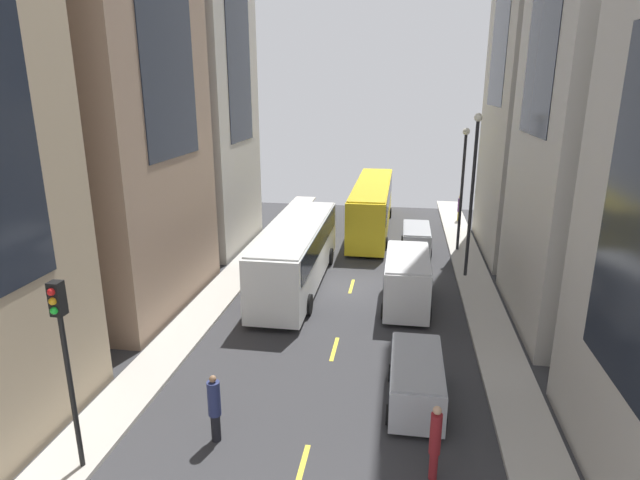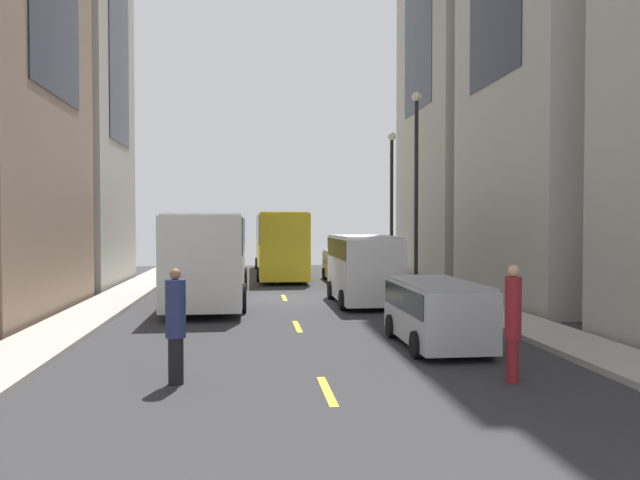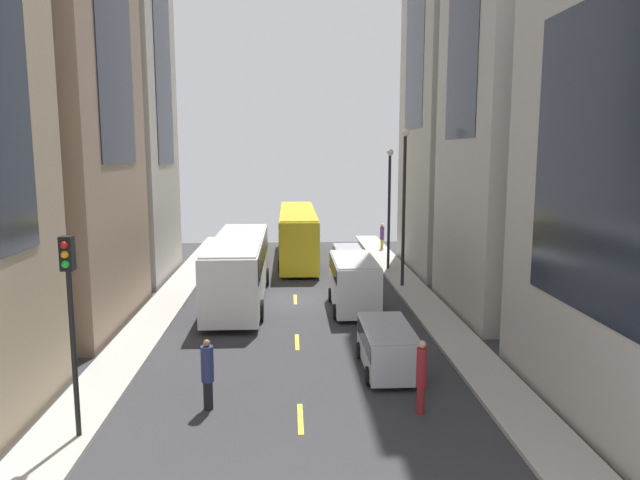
{
  "view_description": "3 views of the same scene",
  "coord_description": "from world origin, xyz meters",
  "views": [
    {
      "loc": [
        2.43,
        -25.94,
        10.3
      ],
      "look_at": [
        -1.96,
        1.52,
        2.05
      ],
      "focal_mm": 29.27,
      "sensor_mm": 36.0,
      "label": 1
    },
    {
      "loc": [
        -1.39,
        -25.04,
        3.06
      ],
      "look_at": [
        1.37,
        -0.91,
        2.38
      ],
      "focal_mm": 34.72,
      "sensor_mm": 36.0,
      "label": 2
    },
    {
      "loc": [
        -0.28,
        -30.38,
        7.82
      ],
      "look_at": [
        1.46,
        2.98,
        2.71
      ],
      "focal_mm": 33.25,
      "sensor_mm": 36.0,
      "label": 3
    }
  ],
  "objects": [
    {
      "name": "lane_stripe_4",
      "position": [
        0.0,
        7.0,
        0.01
      ],
      "size": [
        0.16,
        2.0,
        0.01
      ],
      "primitive_type": "cube",
      "color": "yellow",
      "rests_on": "ground"
    },
    {
      "name": "lane_stripe_3",
      "position": [
        0.0,
        0.0,
        0.01
      ],
      "size": [
        0.16,
        2.0,
        0.01
      ],
      "primitive_type": "cube",
      "color": "yellow",
      "rests_on": "ground"
    },
    {
      "name": "pedestrian_crossing_mid",
      "position": [
        6.93,
        14.86,
        1.23
      ],
      "size": [
        0.32,
        0.32,
        2.01
      ],
      "rotation": [
        0.0,
        0.0,
        1.55
      ],
      "color": "gold",
      "rests_on": "ground"
    },
    {
      "name": "pedestrian_crossing_near",
      "position": [
        3.6,
        -13.8,
        1.22
      ],
      "size": [
        0.31,
        0.31,
        2.26
      ],
      "rotation": [
        0.0,
        0.0,
        2.76
      ],
      "color": "maroon",
      "rests_on": "ground"
    },
    {
      "name": "lane_stripe_1",
      "position": [
        0.0,
        -14.0,
        0.01
      ],
      "size": [
        0.16,
        2.0,
        0.01
      ],
      "primitive_type": "cube",
      "color": "yellow",
      "rests_on": "ground"
    },
    {
      "name": "streetlamp_far",
      "position": [
        6.13,
        7.21,
        4.82
      ],
      "size": [
        0.44,
        0.44,
        7.71
      ],
      "color": "black",
      "rests_on": "ground"
    },
    {
      "name": "streetlamp_near",
      "position": [
        6.13,
        2.33,
        5.4
      ],
      "size": [
        0.44,
        0.44,
        8.81
      ],
      "color": "black",
      "rests_on": "ground"
    },
    {
      "name": "delivery_van_white",
      "position": [
        2.86,
        -2.17,
        1.51
      ],
      "size": [
        2.25,
        5.18,
        2.58
      ],
      "color": "white",
      "rests_on": "ground"
    },
    {
      "name": "lane_stripe_6",
      "position": [
        0.0,
        21.0,
        0.01
      ],
      "size": [
        0.16,
        2.0,
        0.01
      ],
      "primitive_type": "cube",
      "color": "yellow",
      "rests_on": "ground"
    },
    {
      "name": "lane_stripe_5",
      "position": [
        0.0,
        14.0,
        0.01
      ],
      "size": [
        0.16,
        2.0,
        0.01
      ],
      "primitive_type": "cube",
      "color": "yellow",
      "rests_on": "ground"
    },
    {
      "name": "pedestrian_walking_far",
      "position": [
        -2.78,
        -13.19,
        1.16
      ],
      "size": [
        0.38,
        0.38,
        2.2
      ],
      "rotation": [
        0.0,
        0.0,
        0.56
      ],
      "color": "black",
      "rests_on": "ground"
    },
    {
      "name": "lane_stripe_2",
      "position": [
        0.0,
        -7.0,
        0.01
      ],
      "size": [
        0.16,
        2.0,
        0.01
      ],
      "primitive_type": "cube",
      "color": "yellow",
      "rests_on": "ground"
    },
    {
      "name": "city_bus_white",
      "position": [
        -2.91,
        -0.23,
        2.01
      ],
      "size": [
        2.8,
        11.72,
        3.35
      ],
      "color": "silver",
      "rests_on": "ground"
    },
    {
      "name": "sidewalk_west",
      "position": [
        -6.56,
        0.0,
        0.07
      ],
      "size": [
        1.87,
        44.0,
        0.15
      ],
      "primitive_type": "cube",
      "color": "#B2ADA3",
      "rests_on": "ground"
    },
    {
      "name": "streetcar_yellow",
      "position": [
        0.31,
        11.4,
        2.12
      ],
      "size": [
        2.7,
        13.85,
        3.59
      ],
      "color": "yellow",
      "rests_on": "ground"
    },
    {
      "name": "car_silver_1",
      "position": [
        3.48,
        6.9,
        0.93
      ],
      "size": [
        1.88,
        4.16,
        1.59
      ],
      "color": "#B7BABF",
      "rests_on": "ground"
    },
    {
      "name": "ground_plane",
      "position": [
        0.0,
        0.0,
        0.0
      ],
      "size": [
        39.0,
        39.0,
        0.0
      ],
      "primitive_type": "plane",
      "color": "#333335"
    },
    {
      "name": "car_silver_0",
      "position": [
        3.18,
        -10.28,
        0.95
      ],
      "size": [
        1.88,
        4.06,
        1.62
      ],
      "color": "#B7BABF",
      "rests_on": "ground"
    },
    {
      "name": "sidewalk_east",
      "position": [
        6.56,
        0.0,
        0.07
      ],
      "size": [
        1.87,
        44.0,
        0.15
      ],
      "primitive_type": "cube",
      "color": "#B2ADA3",
      "rests_on": "ground"
    },
    {
      "name": "traffic_light_near_corner",
      "position": [
        -6.03,
        -15.01,
        3.97
      ],
      "size": [
        0.32,
        0.44,
        5.46
      ],
      "color": "black",
      "rests_on": "ground"
    }
  ]
}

